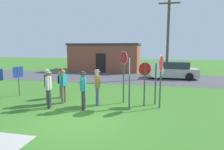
{
  "coord_description": "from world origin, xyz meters",
  "views": [
    {
      "loc": [
        2.77,
        -6.95,
        2.8
      ],
      "look_at": [
        0.54,
        3.32,
        1.3
      ],
      "focal_mm": 31.55,
      "sensor_mm": 36.0,
      "label": 1
    }
  ],
  "objects_px": {
    "stop_sign_rear_left": "(129,73)",
    "person_in_blue": "(97,85)",
    "stop_sign_center_cluster": "(161,72)",
    "person_holding_notes": "(63,84)",
    "stop_sign_rear_right": "(156,76)",
    "parked_car_on_street": "(173,71)",
    "stop_sign_tallest": "(145,76)",
    "utility_pole": "(168,36)",
    "person_in_dark_shirt": "(49,87)",
    "info_panel_middle": "(18,76)",
    "stop_sign_low_front": "(124,69)",
    "person_with_sunhat": "(83,88)",
    "person_on_left": "(62,81)",
    "person_in_teal": "(47,85)"
  },
  "relations": [
    {
      "from": "stop_sign_tallest",
      "to": "person_in_dark_shirt",
      "type": "distance_m",
      "value": 4.48
    },
    {
      "from": "person_in_teal",
      "to": "person_with_sunhat",
      "type": "bearing_deg",
      "value": -11.94
    },
    {
      "from": "stop_sign_tallest",
      "to": "person_with_sunhat",
      "type": "height_order",
      "value": "stop_sign_tallest"
    },
    {
      "from": "stop_sign_rear_right",
      "to": "person_on_left",
      "type": "height_order",
      "value": "stop_sign_rear_right"
    },
    {
      "from": "info_panel_middle",
      "to": "stop_sign_rear_left",
      "type": "bearing_deg",
      "value": -8.19
    },
    {
      "from": "utility_pole",
      "to": "stop_sign_rear_right",
      "type": "height_order",
      "value": "utility_pole"
    },
    {
      "from": "person_in_dark_shirt",
      "to": "person_with_sunhat",
      "type": "bearing_deg",
      "value": 4.28
    },
    {
      "from": "parked_car_on_street",
      "to": "info_panel_middle",
      "type": "bearing_deg",
      "value": -137.27
    },
    {
      "from": "stop_sign_rear_right",
      "to": "person_with_sunhat",
      "type": "bearing_deg",
      "value": -154.53
    },
    {
      "from": "stop_sign_rear_left",
      "to": "stop_sign_tallest",
      "type": "xyz_separation_m",
      "value": [
        0.66,
        0.52,
        -0.19
      ]
    },
    {
      "from": "stop_sign_rear_left",
      "to": "person_holding_notes",
      "type": "bearing_deg",
      "value": 178.24
    },
    {
      "from": "person_on_left",
      "to": "info_panel_middle",
      "type": "distance_m",
      "value": 2.63
    },
    {
      "from": "person_in_blue",
      "to": "person_in_dark_shirt",
      "type": "distance_m",
      "value": 2.23
    },
    {
      "from": "parked_car_on_street",
      "to": "stop_sign_rear_left",
      "type": "distance_m",
      "value": 9.92
    },
    {
      "from": "stop_sign_center_cluster",
      "to": "person_with_sunhat",
      "type": "distance_m",
      "value": 3.57
    },
    {
      "from": "stop_sign_rear_left",
      "to": "person_in_blue",
      "type": "height_order",
      "value": "stop_sign_rear_left"
    },
    {
      "from": "utility_pole",
      "to": "person_holding_notes",
      "type": "bearing_deg",
      "value": -120.28
    },
    {
      "from": "person_holding_notes",
      "to": "utility_pole",
      "type": "bearing_deg",
      "value": 59.72
    },
    {
      "from": "stop_sign_center_cluster",
      "to": "person_in_teal",
      "type": "bearing_deg",
      "value": -174.31
    },
    {
      "from": "person_with_sunhat",
      "to": "stop_sign_low_front",
      "type": "bearing_deg",
      "value": 42.59
    },
    {
      "from": "person_holding_notes",
      "to": "stop_sign_rear_right",
      "type": "bearing_deg",
      "value": 8.88
    },
    {
      "from": "parked_car_on_street",
      "to": "stop_sign_rear_right",
      "type": "xyz_separation_m",
      "value": [
        -1.57,
        -8.68,
        0.74
      ]
    },
    {
      "from": "person_in_teal",
      "to": "person_holding_notes",
      "type": "bearing_deg",
      "value": 29.78
    },
    {
      "from": "stop_sign_low_front",
      "to": "stop_sign_center_cluster",
      "type": "bearing_deg",
      "value": -15.65
    },
    {
      "from": "stop_sign_center_cluster",
      "to": "utility_pole",
      "type": "bearing_deg",
      "value": 85.04
    },
    {
      "from": "stop_sign_rear_right",
      "to": "person_holding_notes",
      "type": "height_order",
      "value": "stop_sign_rear_right"
    },
    {
      "from": "utility_pole",
      "to": "person_in_teal",
      "type": "relative_size",
      "value": 4.13
    },
    {
      "from": "stop_sign_center_cluster",
      "to": "person_on_left",
      "type": "height_order",
      "value": "stop_sign_center_cluster"
    },
    {
      "from": "stop_sign_rear_right",
      "to": "person_holding_notes",
      "type": "bearing_deg",
      "value": -171.12
    },
    {
      "from": "stop_sign_center_cluster",
      "to": "person_holding_notes",
      "type": "height_order",
      "value": "stop_sign_center_cluster"
    },
    {
      "from": "stop_sign_center_cluster",
      "to": "person_in_blue",
      "type": "relative_size",
      "value": 1.42
    },
    {
      "from": "person_in_blue",
      "to": "person_in_dark_shirt",
      "type": "bearing_deg",
      "value": -156.41
    },
    {
      "from": "person_holding_notes",
      "to": "person_in_dark_shirt",
      "type": "xyz_separation_m",
      "value": [
        -0.26,
        -0.92,
        0.0
      ]
    },
    {
      "from": "stop_sign_rear_right",
      "to": "person_in_teal",
      "type": "height_order",
      "value": "stop_sign_rear_right"
    },
    {
      "from": "stop_sign_rear_left",
      "to": "person_in_dark_shirt",
      "type": "relative_size",
      "value": 1.34
    },
    {
      "from": "parked_car_on_street",
      "to": "stop_sign_center_cluster",
      "type": "relative_size",
      "value": 1.75
    },
    {
      "from": "person_in_teal",
      "to": "info_panel_middle",
      "type": "relative_size",
      "value": 1.03
    },
    {
      "from": "person_holding_notes",
      "to": "info_panel_middle",
      "type": "xyz_separation_m",
      "value": [
        -3.17,
        0.83,
        0.18
      ]
    },
    {
      "from": "utility_pole",
      "to": "stop_sign_low_front",
      "type": "distance_m",
      "value": 9.42
    },
    {
      "from": "utility_pole",
      "to": "stop_sign_center_cluster",
      "type": "relative_size",
      "value": 2.91
    },
    {
      "from": "utility_pole",
      "to": "stop_sign_low_front",
      "type": "xyz_separation_m",
      "value": [
        -2.58,
        -8.82,
        -2.04
      ]
    },
    {
      "from": "person_holding_notes",
      "to": "person_in_dark_shirt",
      "type": "height_order",
      "value": "person_in_dark_shirt"
    },
    {
      "from": "stop_sign_low_front",
      "to": "person_on_left",
      "type": "height_order",
      "value": "stop_sign_low_front"
    },
    {
      "from": "person_in_dark_shirt",
      "to": "person_with_sunhat",
      "type": "distance_m",
      "value": 1.63
    },
    {
      "from": "stop_sign_center_cluster",
      "to": "person_holding_notes",
      "type": "bearing_deg",
      "value": -177.99
    },
    {
      "from": "parked_car_on_street",
      "to": "stop_sign_rear_right",
      "type": "height_order",
      "value": "stop_sign_rear_right"
    },
    {
      "from": "stop_sign_tallest",
      "to": "info_panel_middle",
      "type": "bearing_deg",
      "value": 176.68
    },
    {
      "from": "stop_sign_rear_left",
      "to": "person_holding_notes",
      "type": "xyz_separation_m",
      "value": [
        -3.34,
        0.1,
        -0.63
      ]
    },
    {
      "from": "stop_sign_rear_left",
      "to": "person_on_left",
      "type": "bearing_deg",
      "value": 164.85
    },
    {
      "from": "stop_sign_tallest",
      "to": "info_panel_middle",
      "type": "relative_size",
      "value": 1.25
    }
  ]
}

